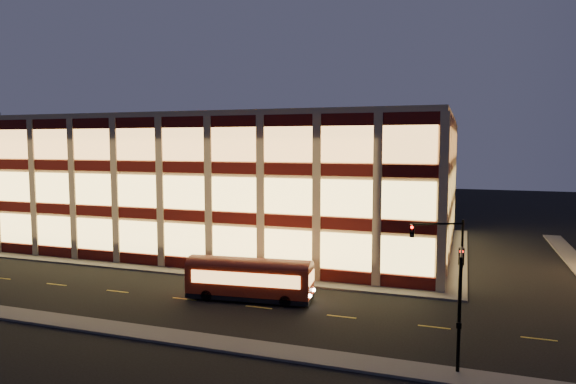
% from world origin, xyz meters
% --- Properties ---
extents(ground, '(200.00, 200.00, 0.00)m').
position_xyz_m(ground, '(0.00, 0.00, 0.00)').
color(ground, black).
rests_on(ground, ground).
extents(sidewalk_office_south, '(54.00, 2.00, 0.15)m').
position_xyz_m(sidewalk_office_south, '(-3.00, 1.00, 0.07)').
color(sidewalk_office_south, '#514F4C').
rests_on(sidewalk_office_south, ground).
extents(sidewalk_office_east, '(2.00, 30.00, 0.15)m').
position_xyz_m(sidewalk_office_east, '(23.00, 17.00, 0.07)').
color(sidewalk_office_east, '#514F4C').
rests_on(sidewalk_office_east, ground).
extents(sidewalk_tower_west, '(2.00, 30.00, 0.15)m').
position_xyz_m(sidewalk_tower_west, '(34.00, 17.00, 0.07)').
color(sidewalk_tower_west, '#514F4C').
rests_on(sidewalk_tower_west, ground).
extents(sidewalk_near, '(100.00, 2.00, 0.15)m').
position_xyz_m(sidewalk_near, '(0.00, -13.00, 0.07)').
color(sidewalk_near, '#514F4C').
rests_on(sidewalk_near, ground).
extents(office_building, '(50.45, 30.45, 14.50)m').
position_xyz_m(office_building, '(-2.91, 16.91, 7.25)').
color(office_building, tan).
rests_on(office_building, ground).
extents(traffic_signal_far, '(3.79, 1.87, 6.00)m').
position_xyz_m(traffic_signal_far, '(22.21, 0.24, 4.11)').
color(traffic_signal_far, black).
rests_on(traffic_signal_far, ground).
extents(traffic_signal_near, '(0.32, 4.45, 6.00)m').
position_xyz_m(traffic_signal_near, '(23.50, -11.03, 4.13)').
color(traffic_signal_near, black).
rests_on(traffic_signal_near, ground).
extents(trolley_bus, '(9.51, 3.28, 3.16)m').
position_xyz_m(trolley_bus, '(8.66, -4.54, 1.75)').
color(trolley_bus, maroon).
rests_on(trolley_bus, ground).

